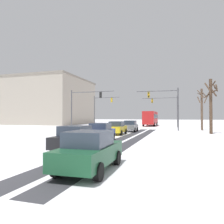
% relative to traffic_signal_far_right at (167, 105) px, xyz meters
% --- Properties ---
extents(wheel_track_left_lane, '(1.13, 31.31, 0.01)m').
position_rel_traffic_signal_far_right_xyz_m(wheel_track_left_lane, '(-3.44, -24.37, -4.51)').
color(wheel_track_left_lane, '#38383D').
rests_on(wheel_track_left_lane, ground).
extents(wheel_track_right_lane, '(1.08, 31.31, 0.01)m').
position_rel_traffic_signal_far_right_xyz_m(wheel_track_right_lane, '(-1.97, -24.37, -4.51)').
color(wheel_track_right_lane, '#38383D').
rests_on(wheel_track_right_lane, ground).
extents(sidewalk_kerb_right, '(4.00, 31.31, 0.12)m').
position_rel_traffic_signal_far_right_xyz_m(sidewalk_kerb_right, '(3.51, -25.79, -4.45)').
color(sidewalk_kerb_right, white).
rests_on(sidewalk_kerb_right, ground).
extents(traffic_signal_far_right, '(7.42, 0.66, 6.50)m').
position_rel_traffic_signal_far_right_xyz_m(traffic_signal_far_right, '(0.00, 0.00, 0.00)').
color(traffic_signal_far_right, '#47474C').
rests_on(traffic_signal_far_right, ground).
extents(traffic_signal_near_left, '(7.34, 0.38, 6.50)m').
position_rel_traffic_signal_far_right_xyz_m(traffic_signal_near_left, '(-12.39, -14.17, -0.01)').
color(traffic_signal_near_left, '#47474C').
rests_on(traffic_signal_near_left, ground).
extents(traffic_signal_near_right, '(6.27, 0.61, 6.50)m').
position_rel_traffic_signal_far_right_xyz_m(traffic_signal_near_right, '(0.39, -12.25, -0.07)').
color(traffic_signal_near_right, '#47474C').
rests_on(traffic_signal_near_right, ground).
extents(traffic_signal_far_left, '(5.55, 0.41, 6.50)m').
position_rel_traffic_signal_far_right_xyz_m(traffic_signal_far_left, '(-12.98, -4.20, -0.11)').
color(traffic_signal_far_left, '#47474C').
rests_on(traffic_signal_far_left, ground).
extents(car_grey_lead, '(1.95, 4.16, 1.62)m').
position_rel_traffic_signal_far_right_xyz_m(car_grey_lead, '(-4.62, -14.48, -3.69)').
color(car_grey_lead, slate).
rests_on(car_grey_lead, ground).
extents(car_yellow_cab_second, '(1.94, 4.15, 1.62)m').
position_rel_traffic_signal_far_right_xyz_m(car_yellow_cab_second, '(-5.15, -19.97, -3.69)').
color(car_yellow_cab_second, yellow).
rests_on(car_yellow_cab_second, ground).
extents(car_blue_third, '(1.97, 4.17, 1.62)m').
position_rel_traffic_signal_far_right_xyz_m(car_blue_third, '(-4.76, -26.77, -3.69)').
color(car_blue_third, '#233899').
rests_on(car_blue_third, ground).
extents(car_black_fourth, '(1.86, 4.11, 1.62)m').
position_rel_traffic_signal_far_right_xyz_m(car_black_fourth, '(-4.40, -32.43, -3.69)').
color(car_black_fourth, black).
rests_on(car_black_fourth, ground).
extents(car_dark_green_sixth, '(1.90, 4.13, 1.62)m').
position_rel_traffic_signal_far_right_xyz_m(car_dark_green_sixth, '(-1.62, -36.64, -3.69)').
color(car_dark_green_sixth, '#194C2D').
rests_on(car_dark_green_sixth, ground).
extents(bus_oncoming, '(2.72, 11.01, 3.38)m').
position_rel_traffic_signal_far_right_xyz_m(bus_oncoming, '(-3.98, 5.68, -2.52)').
color(bus_oncoming, '#B21E1E').
rests_on(bus_oncoming, ground).
extents(bare_tree_sidewalk_mid, '(1.78, 1.76, 7.01)m').
position_rel_traffic_signal_far_right_xyz_m(bare_tree_sidewalk_mid, '(6.08, -15.51, -0.58)').
color(bare_tree_sidewalk_mid, '#4C3828').
rests_on(bare_tree_sidewalk_mid, ground).
extents(bare_tree_sidewalk_far, '(1.41, 1.16, 6.66)m').
position_rel_traffic_signal_far_right_xyz_m(bare_tree_sidewalk_far, '(5.73, -8.71, -0.91)').
color(bare_tree_sidewalk_far, brown).
rests_on(bare_tree_sidewalk_far, ground).
extents(office_building_far_left_block, '(21.94, 21.44, 13.36)m').
position_rel_traffic_signal_far_right_xyz_m(office_building_far_left_block, '(-34.99, 10.05, 2.18)').
color(office_building_far_left_block, '#A89E8E').
rests_on(office_building_far_left_block, ground).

